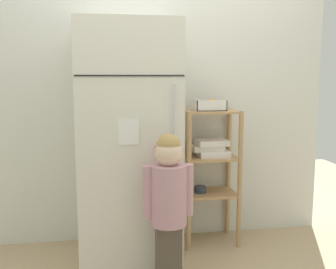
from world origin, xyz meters
The scene contains 6 objects.
ground_plane centered at (0.00, 0.00, 0.00)m, with size 6.00×6.00×0.00m, color tan.
kitchen_wall_back centered at (0.00, 0.36, 1.09)m, with size 2.73×0.03×2.18m, color silver.
refrigerator centered at (-0.26, 0.02, 0.84)m, with size 0.70×0.65×1.68m.
child_standing centered at (-0.05, -0.44, 0.59)m, with size 0.31×0.23×0.97m.
pantry_shelf_unit centered at (0.38, 0.17, 0.66)m, with size 0.43×0.32×1.05m.
fruit_bin centered at (0.38, 0.17, 1.09)m, with size 0.23×0.16×0.09m.
Camera 1 is at (-0.42, -2.78, 1.30)m, focal length 42.49 mm.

